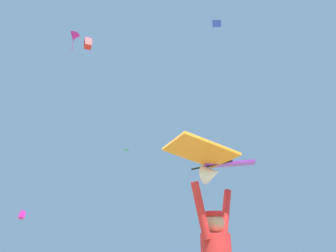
{
  "coord_description": "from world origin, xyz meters",
  "views": [
    {
      "loc": [
        -1.97,
        -2.97,
        1.23
      ],
      "look_at": [
        0.21,
        0.88,
        3.11
      ],
      "focal_mm": 30.72,
      "sensor_mm": 36.0,
      "label": 1
    }
  ],
  "objects_px": {
    "distant_kite_magenta_mid_right": "(74,37)",
    "distant_kite_magenta_high_left": "(22,215)",
    "distant_kite_red_overhead_distant": "(88,44)",
    "held_stunt_kite": "(215,163)",
    "distant_kite_green_low_left": "(126,150)",
    "distant_kite_blue_high_right": "(217,23)"
  },
  "relations": [
    {
      "from": "distant_kite_red_overhead_distant",
      "to": "held_stunt_kite",
      "type": "bearing_deg",
      "value": -93.17
    },
    {
      "from": "held_stunt_kite",
      "to": "distant_kite_red_overhead_distant",
      "type": "bearing_deg",
      "value": 86.83
    },
    {
      "from": "distant_kite_blue_high_right",
      "to": "distant_kite_green_low_left",
      "type": "xyz_separation_m",
      "value": [
        0.91,
        22.08,
        -4.77
      ]
    },
    {
      "from": "held_stunt_kite",
      "to": "distant_kite_magenta_mid_right",
      "type": "xyz_separation_m",
      "value": [
        0.78,
        20.99,
        17.78
      ]
    },
    {
      "from": "distant_kite_magenta_mid_right",
      "to": "distant_kite_magenta_high_left",
      "type": "xyz_separation_m",
      "value": [
        -0.88,
        11.45,
        -15.51
      ]
    },
    {
      "from": "held_stunt_kite",
      "to": "distant_kite_magenta_mid_right",
      "type": "relative_size",
      "value": 0.71
    },
    {
      "from": "held_stunt_kite",
      "to": "distant_kite_red_overhead_distant",
      "type": "relative_size",
      "value": 1.83
    },
    {
      "from": "distant_kite_magenta_high_left",
      "to": "distant_kite_green_low_left",
      "type": "bearing_deg",
      "value": 7.2
    },
    {
      "from": "distant_kite_blue_high_right",
      "to": "distant_kite_green_low_left",
      "type": "relative_size",
      "value": 0.82
    },
    {
      "from": "held_stunt_kite",
      "to": "distant_kite_red_overhead_distant",
      "type": "distance_m",
      "value": 17.64
    },
    {
      "from": "distant_kite_red_overhead_distant",
      "to": "distant_kite_magenta_high_left",
      "type": "relative_size",
      "value": 0.86
    },
    {
      "from": "distant_kite_green_low_left",
      "to": "distant_kite_magenta_high_left",
      "type": "distance_m",
      "value": 15.31
    },
    {
      "from": "distant_kite_red_overhead_distant",
      "to": "distant_kite_magenta_high_left",
      "type": "distance_m",
      "value": 21.26
    },
    {
      "from": "distant_kite_blue_high_right",
      "to": "distant_kite_magenta_high_left",
      "type": "height_order",
      "value": "distant_kite_blue_high_right"
    },
    {
      "from": "distant_kite_red_overhead_distant",
      "to": "distant_kite_green_low_left",
      "type": "bearing_deg",
      "value": 61.96
    },
    {
      "from": "distant_kite_blue_high_right",
      "to": "held_stunt_kite",
      "type": "bearing_deg",
      "value": -132.36
    },
    {
      "from": "distant_kite_magenta_mid_right",
      "to": "distant_kite_magenta_high_left",
      "type": "relative_size",
      "value": 2.23
    },
    {
      "from": "held_stunt_kite",
      "to": "distant_kite_red_overhead_distant",
      "type": "height_order",
      "value": "distant_kite_red_overhead_distant"
    },
    {
      "from": "distant_kite_blue_high_right",
      "to": "distant_kite_magenta_mid_right",
      "type": "height_order",
      "value": "distant_kite_magenta_mid_right"
    },
    {
      "from": "distant_kite_magenta_mid_right",
      "to": "distant_kite_green_low_left",
      "type": "bearing_deg",
      "value": 49.81
    },
    {
      "from": "held_stunt_kite",
      "to": "distant_kite_green_low_left",
      "type": "bearing_deg",
      "value": 70.95
    },
    {
      "from": "distant_kite_blue_high_right",
      "to": "distant_kite_magenta_high_left",
      "type": "xyz_separation_m",
      "value": [
        -10.9,
        20.59,
        -14.39
      ]
    }
  ]
}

